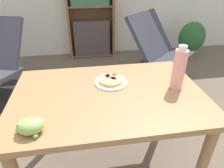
{
  "coord_description": "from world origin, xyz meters",
  "views": [
    {
      "loc": [
        -0.18,
        -0.88,
        1.37
      ],
      "look_at": [
        -0.02,
        0.09,
        0.79
      ],
      "focal_mm": 32.0,
      "sensor_mm": 36.0,
      "label": 1
    }
  ],
  "objects_px": {
    "drink_bottle": "(179,69)",
    "grape_bunch": "(30,126)",
    "pizza_on_plate": "(111,81)",
    "bookshelf": "(91,11)",
    "lounge_chair_far": "(159,62)",
    "potted_plant_floor": "(192,39)"
  },
  "relations": [
    {
      "from": "grape_bunch",
      "to": "potted_plant_floor",
      "type": "xyz_separation_m",
      "value": [
        2.08,
        2.3,
        -0.44
      ]
    },
    {
      "from": "potted_plant_floor",
      "to": "pizza_on_plate",
      "type": "bearing_deg",
      "value": -130.86
    },
    {
      "from": "pizza_on_plate",
      "to": "drink_bottle",
      "type": "height_order",
      "value": "drink_bottle"
    },
    {
      "from": "pizza_on_plate",
      "to": "bookshelf",
      "type": "height_order",
      "value": "bookshelf"
    },
    {
      "from": "lounge_chair_far",
      "to": "bookshelf",
      "type": "distance_m",
      "value": 1.42
    },
    {
      "from": "drink_bottle",
      "to": "lounge_chair_far",
      "type": "xyz_separation_m",
      "value": [
        0.45,
        1.32,
        -0.57
      ]
    },
    {
      "from": "grape_bunch",
      "to": "potted_plant_floor",
      "type": "bearing_deg",
      "value": 47.88
    },
    {
      "from": "pizza_on_plate",
      "to": "grape_bunch",
      "type": "xyz_separation_m",
      "value": [
        -0.42,
        -0.38,
        0.02
      ]
    },
    {
      "from": "pizza_on_plate",
      "to": "bookshelf",
      "type": "bearing_deg",
      "value": 89.59
    },
    {
      "from": "grape_bunch",
      "to": "bookshelf",
      "type": "relative_size",
      "value": 0.08
    },
    {
      "from": "potted_plant_floor",
      "to": "lounge_chair_far",
      "type": "bearing_deg",
      "value": -138.95
    },
    {
      "from": "grape_bunch",
      "to": "potted_plant_floor",
      "type": "relative_size",
      "value": 0.21
    },
    {
      "from": "drink_bottle",
      "to": "bookshelf",
      "type": "height_order",
      "value": "bookshelf"
    },
    {
      "from": "grape_bunch",
      "to": "potted_plant_floor",
      "type": "distance_m",
      "value": 3.13
    },
    {
      "from": "drink_bottle",
      "to": "lounge_chair_far",
      "type": "relative_size",
      "value": 0.27
    },
    {
      "from": "drink_bottle",
      "to": "bookshelf",
      "type": "bearing_deg",
      "value": 98.74
    },
    {
      "from": "pizza_on_plate",
      "to": "lounge_chair_far",
      "type": "distance_m",
      "value": 1.53
    },
    {
      "from": "bookshelf",
      "to": "potted_plant_floor",
      "type": "distance_m",
      "value": 1.73
    },
    {
      "from": "grape_bunch",
      "to": "bookshelf",
      "type": "height_order",
      "value": "bookshelf"
    },
    {
      "from": "drink_bottle",
      "to": "potted_plant_floor",
      "type": "relative_size",
      "value": 0.44
    },
    {
      "from": "drink_bottle",
      "to": "grape_bunch",
      "type": "bearing_deg",
      "value": -161.98
    },
    {
      "from": "pizza_on_plate",
      "to": "lounge_chair_far",
      "type": "height_order",
      "value": "lounge_chair_far"
    }
  ]
}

